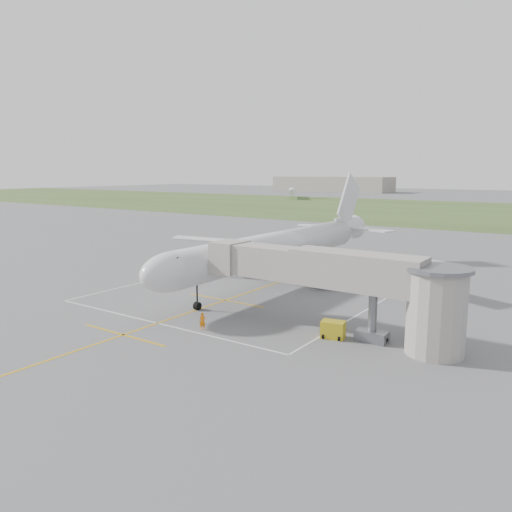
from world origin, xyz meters
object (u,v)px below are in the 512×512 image
Objects in this scene: airliner at (279,248)px; baggage_cart at (153,279)px; ramp_worker_wing at (217,270)px; ramp_worker_nose at (202,321)px; jet_bridge at (348,281)px; gpu_unit at (333,330)px.

airliner is 18.54× the size of baggage_cart.
baggage_cart is 1.57× the size of ramp_worker_wing.
airliner is at bearing 45.28° from baggage_cart.
baggage_cart reaches higher than ramp_worker_wing.
ramp_worker_wing is (-13.29, 18.41, 0.02)m from ramp_worker_nose.
airliner is 20.75m from ramp_worker_nose.
airliner reaches higher than baggage_cart.
airliner is 29.05× the size of ramp_worker_wing.
baggage_cart is at bearing -137.43° from airliner.
jet_bridge is at bearing -42.19° from airliner.
gpu_unit is at bearing -124.35° from jet_bridge.
ramp_worker_nose is at bearing -167.94° from gpu_unit.
ramp_worker_wing is at bearing -170.27° from airliner.
ramp_worker_nose is (4.69, -19.89, -3.61)m from airliner.
baggage_cart is at bearing 120.55° from ramp_worker_nose.
airliner is 2.00× the size of jet_bridge.
airliner is at bearing 122.52° from gpu_unit.
ramp_worker_wing is at bearing 137.71° from gpu_unit.
jet_bridge is (15.72, -14.25, 0.35)m from airliner.
ramp_worker_nose is (-11.03, -5.64, -3.96)m from jet_bridge.
jet_bridge is at bearing -1.65° from ramp_worker_nose.
jet_bridge is at bearing 170.63° from ramp_worker_wing.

